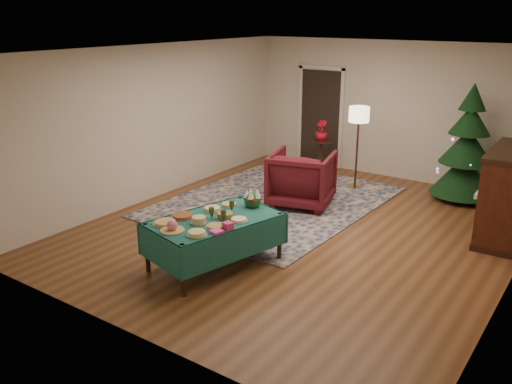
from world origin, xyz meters
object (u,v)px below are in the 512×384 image
Objects in this scene: buffet_table at (215,228)px; christmas_tree at (467,149)px; side_table at (320,158)px; floor_lamp at (359,119)px; armchair at (302,176)px; potted_plant at (321,135)px; piano at (511,196)px; gift_box at (228,226)px.

christmas_tree is at bearing 67.21° from buffet_table.
christmas_tree reaches higher than side_table.
floor_lamp is 2.17× the size of side_table.
armchair reaches higher than potted_plant.
christmas_tree reaches higher than buffet_table.
christmas_tree is at bearing 1.81° from potted_plant.
buffet_table is 1.82× the size of armchair.
floor_lamp reaches higher than potted_plant.
floor_lamp is at bearing -22.28° from side_table.
buffet_table is at bearing -133.01° from piano.
gift_box is at bearing -127.71° from piano.
buffet_table is at bearing -91.28° from floor_lamp.
buffet_table is 1.21× the size of piano.
piano is at bearing -54.70° from christmas_tree.
floor_lamp is (0.35, 1.44, 0.80)m from armchair.
floor_lamp is at bearing -118.31° from armchair.
piano is (3.23, 0.48, 0.14)m from armchair.
buffet_table is at bearing 152.95° from gift_box.
armchair is 2.96m from christmas_tree.
floor_lamp reaches higher than piano.
potted_plant is at bearing 101.00° from buffet_table.
armchair is 0.67× the size of floor_lamp.
gift_box is 2.97m from armchair.
potted_plant is at bearing -85.87° from armchair.
gift_box is 0.15× the size of side_table.
piano is at bearing 46.99° from buffet_table.
potted_plant is 0.27× the size of piano.
floor_lamp is at bearing -165.22° from christmas_tree.
piano is (2.61, 3.38, -0.05)m from gift_box.
buffet_table is at bearing -79.00° from potted_plant.
armchair is at bearing -103.67° from floor_lamp.
armchair is 1.68m from floor_lamp.
side_table reaches higher than buffet_table.
buffet_table is 1.23× the size of floor_lamp.
floor_lamp is (0.09, 4.15, 0.79)m from buffet_table.
floor_lamp is 1.16m from potted_plant.
christmas_tree is (1.58, 4.82, 0.22)m from gift_box.
side_table is 0.45× the size of piano.
floor_lamp is 1.96m from christmas_tree.
potted_plant reaches higher than gift_box.
gift_box is 4.27m from piano.
armchair is (-0.62, 2.89, -0.19)m from gift_box.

